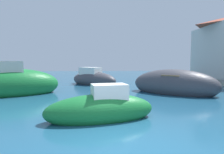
% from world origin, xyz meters
% --- Properties ---
extents(ground, '(80.00, 80.00, 0.00)m').
position_xyz_m(ground, '(0.00, 0.00, 0.00)').
color(ground, '#1E5170').
extents(moored_boat_0, '(5.97, 5.27, 2.11)m').
position_xyz_m(moored_boat_0, '(4.00, 8.08, 0.58)').
color(moored_boat_0, '#3F3F47').
rests_on(moored_boat_0, ground).
extents(moored_boat_1, '(6.31, 4.62, 2.66)m').
position_xyz_m(moored_boat_1, '(-6.69, 8.00, 0.69)').
color(moored_boat_1, '#197233').
rests_on(moored_boat_1, ground).
extents(moored_boat_2, '(4.53, 3.46, 1.49)m').
position_xyz_m(moored_boat_2, '(-8.53, 14.96, 0.41)').
color(moored_boat_2, '#B21E1E').
rests_on(moored_boat_2, ground).
extents(moored_boat_3, '(5.01, 4.52, 1.97)m').
position_xyz_m(moored_boat_3, '(-1.70, 13.23, 0.52)').
color(moored_boat_3, '#3F3F47').
rests_on(moored_boat_3, ground).
extents(moored_boat_4, '(4.26, 2.20, 1.58)m').
position_xyz_m(moored_boat_4, '(-0.85, 2.44, 0.39)').
color(moored_boat_4, '#197233').
rests_on(moored_boat_4, ground).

